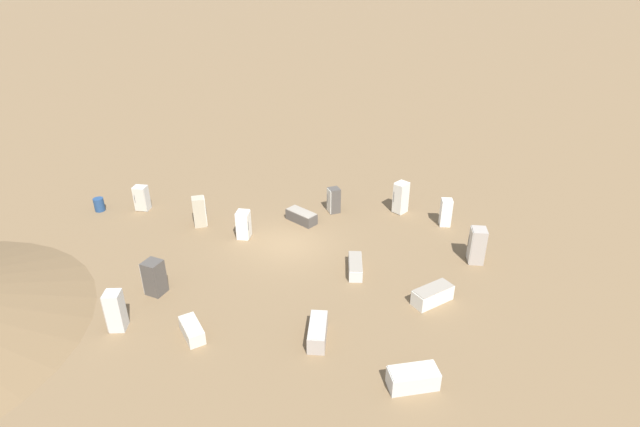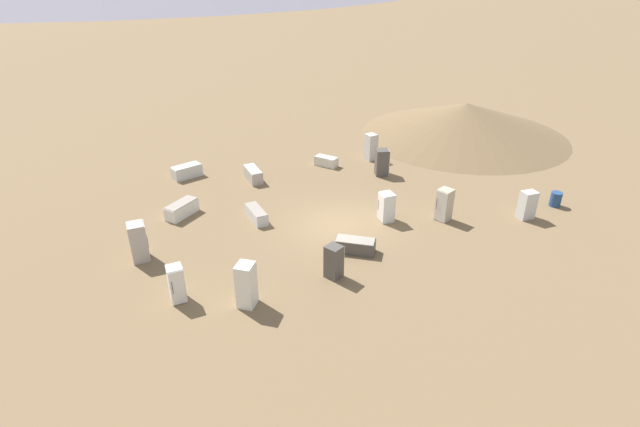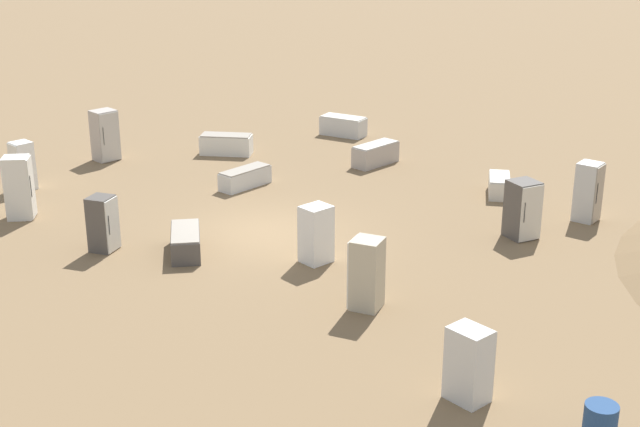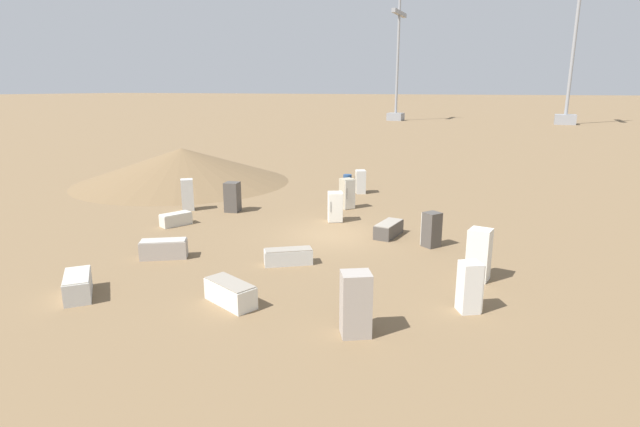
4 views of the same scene
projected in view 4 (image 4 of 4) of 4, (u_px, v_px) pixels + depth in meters
name	position (u px, v px, depth m)	size (l,w,h in m)	color
ground_plane	(332.00, 236.00, 22.75)	(1000.00, 1000.00, 0.00)	brown
dirt_mound	(182.00, 165.00, 35.34)	(15.03, 15.03, 2.43)	brown
power_pylon_0	(571.00, 72.00, 89.58)	(10.44, 3.58, 29.82)	gray
power_pylon_1	(397.00, 81.00, 101.00)	(8.87, 3.04, 25.35)	gray
discarded_fridge_0	(230.00, 293.00, 15.50)	(1.38, 1.98, 0.73)	silver
discarded_fridge_1	(176.00, 219.00, 24.41)	(1.59, 1.18, 0.61)	beige
discarded_fridge_2	(389.00, 229.00, 22.63)	(1.89, 0.95, 0.64)	#4C4742
discarded_fridge_3	(164.00, 249.00, 19.68)	(1.50, 1.88, 0.75)	#A89E93
discarded_fridge_4	(360.00, 182.00, 31.76)	(0.93, 0.88, 1.47)	silver
discarded_fridge_5	(356.00, 304.00, 13.45)	(1.01, 1.03, 1.79)	#A89E93
discarded_fridge_6	(431.00, 230.00, 21.04)	(0.87, 0.87, 1.49)	#4C4742
discarded_fridge_7	(335.00, 207.00, 24.99)	(0.90, 0.92, 1.51)	white
discarded_fridge_8	(347.00, 194.00, 27.71)	(0.94, 0.94, 1.68)	#B2A88E
discarded_fridge_9	(233.00, 197.00, 27.03)	(0.92, 0.87, 1.61)	#4C4742
discarded_fridge_10	(288.00, 256.00, 19.01)	(1.52, 1.86, 0.61)	silver
discarded_fridge_11	(78.00, 286.00, 16.04)	(1.76, 1.78, 0.75)	silver
discarded_fridge_12	(479.00, 255.00, 17.32)	(0.74, 0.84, 1.85)	silver
discarded_fridge_13	(470.00, 287.00, 14.88)	(0.81, 0.83, 1.55)	white
discarded_fridge_14	(187.00, 195.00, 27.29)	(0.90, 0.90, 1.73)	silver
rusty_barrel	(347.00, 180.00, 34.17)	(0.58, 0.58, 0.79)	navy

